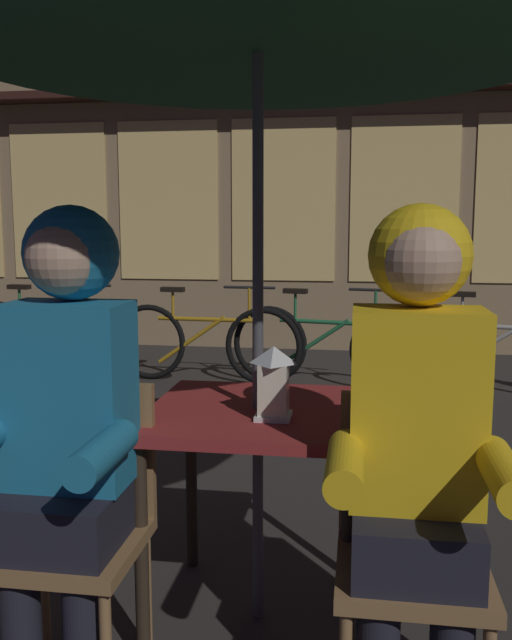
% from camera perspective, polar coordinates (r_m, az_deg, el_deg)
% --- Properties ---
extents(ground_plane, '(60.00, 60.00, 0.00)m').
position_cam_1_polar(ground_plane, '(2.57, 0.15, -23.49)').
color(ground_plane, '#2D2B28').
extents(cafe_table, '(0.72, 0.72, 0.74)m').
position_cam_1_polar(cafe_table, '(2.30, 0.16, -9.83)').
color(cafe_table, maroon).
rests_on(cafe_table, ground_plane).
extents(lantern, '(0.11, 0.11, 0.23)m').
position_cam_1_polar(lantern, '(2.13, 1.49, -5.12)').
color(lantern, white).
rests_on(lantern, cafe_table).
extents(chair_left, '(0.40, 0.40, 0.87)m').
position_cam_1_polar(chair_left, '(2.15, -14.67, -15.69)').
color(chair_left, olive).
rests_on(chair_left, ground_plane).
extents(chair_right, '(0.40, 0.40, 0.87)m').
position_cam_1_polar(chair_right, '(2.00, 12.89, -17.51)').
color(chair_right, olive).
rests_on(chair_right, ground_plane).
extents(person_left_hooded, '(0.45, 0.56, 1.40)m').
position_cam_1_polar(person_left_hooded, '(1.98, -15.68, -6.82)').
color(person_left_hooded, black).
rests_on(person_left_hooded, ground_plane).
extents(person_right_hooded, '(0.45, 0.56, 1.40)m').
position_cam_1_polar(person_right_hooded, '(1.82, 13.37, -8.08)').
color(person_right_hooded, black).
rests_on(person_right_hooded, ground_plane).
extents(shopfront_building, '(10.00, 0.93, 6.20)m').
position_cam_1_polar(shopfront_building, '(7.81, 2.62, 20.89)').
color(shopfront_building, '#937A56').
rests_on(shopfront_building, ground_plane).
extents(bicycle_nearest, '(1.68, 0.21, 0.84)m').
position_cam_1_polar(bicycle_nearest, '(6.33, -16.95, -1.42)').
color(bicycle_nearest, black).
rests_on(bicycle_nearest, ground_plane).
extents(bicycle_second, '(1.68, 0.15, 0.84)m').
position_cam_1_polar(bicycle_second, '(5.84, -4.32, -1.86)').
color(bicycle_second, black).
rests_on(bicycle_second, ground_plane).
extents(bicycle_third, '(1.66, 0.37, 0.84)m').
position_cam_1_polar(bicycle_third, '(5.68, 6.02, -2.16)').
color(bicycle_third, black).
rests_on(bicycle_third, ground_plane).
extents(bicycle_fourth, '(1.66, 0.38, 0.84)m').
position_cam_1_polar(bicycle_fourth, '(5.72, 19.60, -2.51)').
color(bicycle_fourth, black).
rests_on(bicycle_fourth, ground_plane).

